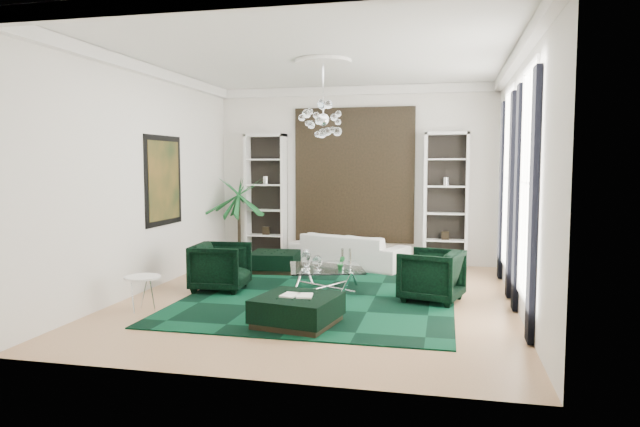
% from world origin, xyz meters
% --- Properties ---
extents(floor, '(6.00, 7.00, 0.02)m').
position_xyz_m(floor, '(0.00, 0.00, -0.01)').
color(floor, tan).
rests_on(floor, ground).
extents(ceiling, '(6.00, 7.00, 0.02)m').
position_xyz_m(ceiling, '(0.00, 0.00, 3.81)').
color(ceiling, white).
rests_on(ceiling, ground).
extents(wall_back, '(6.00, 0.02, 3.80)m').
position_xyz_m(wall_back, '(0.00, 3.51, 1.90)').
color(wall_back, silver).
rests_on(wall_back, ground).
extents(wall_front, '(6.00, 0.02, 3.80)m').
position_xyz_m(wall_front, '(0.00, -3.51, 1.90)').
color(wall_front, silver).
rests_on(wall_front, ground).
extents(wall_left, '(0.02, 7.00, 3.80)m').
position_xyz_m(wall_left, '(-3.01, 0.00, 1.90)').
color(wall_left, silver).
rests_on(wall_left, ground).
extents(wall_right, '(0.02, 7.00, 3.80)m').
position_xyz_m(wall_right, '(3.01, 0.00, 1.90)').
color(wall_right, silver).
rests_on(wall_right, ground).
extents(crown_molding, '(6.00, 7.00, 0.18)m').
position_xyz_m(crown_molding, '(0.00, 0.00, 3.70)').
color(crown_molding, white).
rests_on(crown_molding, ceiling).
extents(ceiling_medallion, '(0.90, 0.90, 0.05)m').
position_xyz_m(ceiling_medallion, '(0.00, 0.30, 3.77)').
color(ceiling_medallion, white).
rests_on(ceiling_medallion, ceiling).
extents(tapestry, '(2.50, 0.06, 2.80)m').
position_xyz_m(tapestry, '(0.00, 3.46, 1.90)').
color(tapestry, black).
rests_on(tapestry, wall_back).
extents(shelving_left, '(0.90, 0.38, 2.80)m').
position_xyz_m(shelving_left, '(-1.95, 3.31, 1.40)').
color(shelving_left, white).
rests_on(shelving_left, floor).
extents(shelving_right, '(0.90, 0.38, 2.80)m').
position_xyz_m(shelving_right, '(1.95, 3.31, 1.40)').
color(shelving_right, white).
rests_on(shelving_right, floor).
extents(painting, '(0.04, 1.30, 1.60)m').
position_xyz_m(painting, '(-2.97, 0.60, 1.85)').
color(painting, black).
rests_on(painting, wall_left).
extents(window_near, '(0.03, 1.10, 2.90)m').
position_xyz_m(window_near, '(2.99, -0.90, 1.90)').
color(window_near, white).
rests_on(window_near, wall_right).
extents(curtain_near_a, '(0.07, 0.30, 3.25)m').
position_xyz_m(curtain_near_a, '(2.96, -1.68, 1.65)').
color(curtain_near_a, black).
rests_on(curtain_near_a, floor).
extents(curtain_near_b, '(0.07, 0.30, 3.25)m').
position_xyz_m(curtain_near_b, '(2.96, -0.12, 1.65)').
color(curtain_near_b, black).
rests_on(curtain_near_b, floor).
extents(window_far, '(0.03, 1.10, 2.90)m').
position_xyz_m(window_far, '(2.99, 1.50, 1.90)').
color(window_far, white).
rests_on(window_far, wall_right).
extents(curtain_far_a, '(0.07, 0.30, 3.25)m').
position_xyz_m(curtain_far_a, '(2.96, 0.72, 1.65)').
color(curtain_far_a, black).
rests_on(curtain_far_a, floor).
extents(curtain_far_b, '(0.07, 0.30, 3.25)m').
position_xyz_m(curtain_far_b, '(2.96, 2.28, 1.65)').
color(curtain_far_b, black).
rests_on(curtain_far_b, floor).
extents(rug, '(4.20, 5.00, 0.02)m').
position_xyz_m(rug, '(0.00, 0.30, 0.01)').
color(rug, black).
rests_on(rug, floor).
extents(sofa, '(2.57, 1.65, 0.70)m').
position_xyz_m(sofa, '(0.00, 2.85, 0.35)').
color(sofa, silver).
rests_on(sofa, floor).
extents(armchair_left, '(0.96, 0.93, 0.81)m').
position_xyz_m(armchair_left, '(-1.75, 0.20, 0.41)').
color(armchair_left, black).
rests_on(armchair_left, floor).
extents(armchair_right, '(1.09, 1.08, 0.81)m').
position_xyz_m(armchair_right, '(1.75, 0.20, 0.41)').
color(armchair_right, black).
rests_on(armchair_right, floor).
extents(coffee_table, '(1.49, 1.49, 0.41)m').
position_xyz_m(coffee_table, '(0.00, 0.55, 0.21)').
color(coffee_table, white).
rests_on(coffee_table, floor).
extents(ottoman_side, '(0.98, 0.98, 0.40)m').
position_xyz_m(ottoman_side, '(-1.35, 2.00, 0.20)').
color(ottoman_side, black).
rests_on(ottoman_side, floor).
extents(ottoman_front, '(1.17, 1.17, 0.40)m').
position_xyz_m(ottoman_front, '(0.05, -1.55, 0.20)').
color(ottoman_front, black).
rests_on(ottoman_front, floor).
extents(book, '(0.42, 0.28, 0.03)m').
position_xyz_m(book, '(0.05, -1.55, 0.42)').
color(book, white).
rests_on(book, ottoman_front).
extents(side_table, '(0.58, 0.58, 0.50)m').
position_xyz_m(side_table, '(-2.35, -1.30, 0.25)').
color(side_table, white).
rests_on(side_table, floor).
extents(palm, '(1.54, 1.54, 2.40)m').
position_xyz_m(palm, '(-2.45, 2.95, 1.20)').
color(palm, '#19632C').
rests_on(palm, floor).
extents(chandelier, '(1.05, 1.05, 0.72)m').
position_xyz_m(chandelier, '(0.00, 0.30, 2.85)').
color(chandelier, white).
rests_on(chandelier, ceiling).
extents(table_plant, '(0.15, 0.13, 0.24)m').
position_xyz_m(table_plant, '(0.30, 0.30, 0.53)').
color(table_plant, '#19632C').
rests_on(table_plant, coffee_table).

